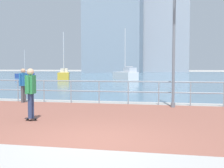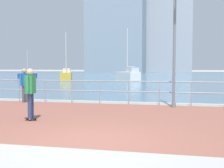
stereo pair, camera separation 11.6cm
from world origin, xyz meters
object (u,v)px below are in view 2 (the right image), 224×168
Objects in this scene: lamppost at (176,33)px; sailboat_yellow at (66,75)px; skateboarder at (30,89)px; bystander at (24,82)px; sailboat_blue at (28,75)px; sailboat_gray at (128,75)px.

sailboat_yellow reaches higher than lamppost.
skateboarder is 29.28m from sailboat_yellow.
lamppost is at bearing -3.18° from bystander.
sailboat_blue is 0.69× the size of sailboat_yellow.
sailboat_gray is at bearing 6.06° from sailboat_yellow.
sailboat_blue is at bearing 165.68° from sailboat_gray.
bystander is 24.54m from sailboat_yellow.
sailboat_gray is (-1.00, 28.60, -0.35)m from skateboarder.
sailboat_gray is (-5.63, 24.85, -2.49)m from lamppost.
sailboat_blue is (-22.67, 29.20, -2.72)m from lamppost.
sailboat_blue reaches higher than skateboarder.
skateboarder is 1.02× the size of bystander.
lamppost is 3.38× the size of skateboarder.
sailboat_yellow is at bearing -173.94° from sailboat_gray.
skateboarder is 28.62m from sailboat_gray.
bystander is at bearing -73.67° from sailboat_yellow.
skateboarder reaches higher than bystander.
skateboarder is 0.38× the size of sailboat_blue.
sailboat_gray reaches higher than bystander.
lamppost is 1.27× the size of sailboat_blue.
sailboat_gray is 1.54× the size of sailboat_blue.
lamppost is at bearing -77.23° from sailboat_gray.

